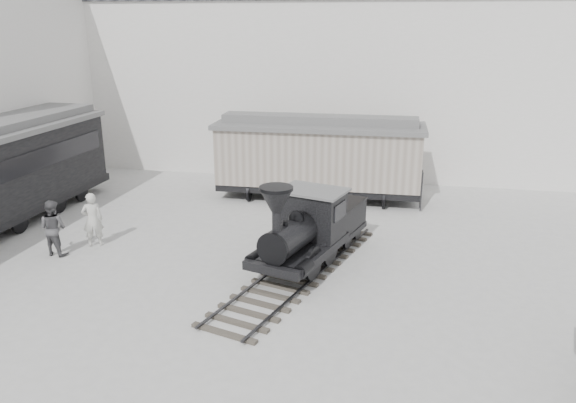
% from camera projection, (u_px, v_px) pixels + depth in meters
% --- Properties ---
extents(ground, '(90.00, 90.00, 0.00)m').
position_uv_depth(ground, '(227.00, 325.00, 13.73)').
color(ground, '#9E9E9B').
extents(north_wall, '(34.00, 2.51, 11.00)m').
position_uv_depth(north_wall, '(319.00, 57.00, 26.04)').
color(north_wall, silver).
rests_on(north_wall, ground).
extents(locomotive, '(4.08, 8.43, 2.92)m').
position_uv_depth(locomotive, '(308.00, 232.00, 16.81)').
color(locomotive, '#3C352D').
rests_on(locomotive, ground).
extents(boxcar, '(8.57, 2.79, 3.49)m').
position_uv_depth(boxcar, '(319.00, 156.00, 23.13)').
color(boxcar, black).
rests_on(boxcar, ground).
extents(visitor_a, '(0.80, 0.71, 1.83)m').
position_uv_depth(visitor_a, '(93.00, 220.00, 18.36)').
color(visitor_a, beige).
rests_on(visitor_a, ground).
extents(visitor_b, '(0.96, 0.80, 1.80)m').
position_uv_depth(visitor_b, '(53.00, 228.00, 17.68)').
color(visitor_b, '#49484B').
rests_on(visitor_b, ground).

